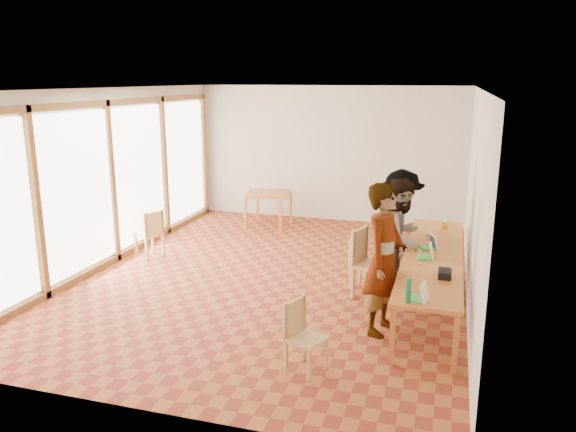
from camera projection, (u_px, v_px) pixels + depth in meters
The scene contains 25 objects.
ground at pixel (275, 276), 9.19m from camera, with size 8.00×8.00×0.00m, color #984F24.
wall_back at pixel (329, 154), 12.56m from camera, with size 6.00×0.10×3.00m, color beige.
wall_front at pixel (139, 265), 5.11m from camera, with size 6.00×0.10×3.00m, color beige.
wall_right at pixel (474, 197), 8.01m from camera, with size 0.10×8.00×3.00m, color beige.
window_wall at pixel (111, 177), 9.65m from camera, with size 0.10×8.00×3.00m, color white.
ceiling at pixel (274, 87), 8.47m from camera, with size 6.00×8.00×0.04m, color white.
communal_table at pixel (433, 257), 7.90m from camera, with size 0.80×4.00×0.75m.
side_table at pixel (269, 196), 12.14m from camera, with size 0.90×0.90×0.75m.
chair_near at pixel (300, 328), 6.17m from camera, with size 0.49×0.49×0.42m.
chair_mid at pixel (365, 255), 8.24m from camera, with size 0.60×0.60×0.54m.
chair_far at pixel (360, 256), 8.63m from camera, with size 0.46×0.46×0.42m.
chair_empty at pixel (390, 243), 8.96m from camera, with size 0.49×0.49×0.52m.
chair_spare at pixel (152, 229), 10.03m from camera, with size 0.55×0.55×0.46m.
person_near at pixel (384, 259), 6.98m from camera, with size 0.70×0.46×1.93m, color gray.
person_mid at pixel (401, 238), 8.22m from camera, with size 0.86×0.67×1.77m, color gray.
person_far at pixel (400, 228), 8.64m from camera, with size 1.17×0.67×1.81m, color gray.
laptop_near at pixel (420, 296), 6.23m from camera, with size 0.24×0.27×0.20m.
laptop_mid at pixel (428, 254), 7.69m from camera, with size 0.22×0.26×0.21m.
laptop_far at pixel (430, 244), 8.14m from camera, with size 0.30×0.31×0.21m.
yellow_mug at pixel (444, 226), 9.21m from camera, with size 0.11×0.11×0.09m, color gold.
green_bottle at pixel (408, 290), 6.16m from camera, with size 0.07×0.07×0.28m, color #1B643B.
clear_glass at pixel (428, 236), 8.61m from camera, with size 0.07×0.07×0.09m, color silver.
condiment_cup at pixel (446, 222), 9.54m from camera, with size 0.08×0.08×0.06m, color white.
pink_phone at pixel (420, 264), 7.45m from camera, with size 0.05×0.10×0.01m, color #EF3B92.
black_pouch at pixel (445, 274), 6.96m from camera, with size 0.16×0.26×0.09m, color black.
Camera 1 is at (2.68, -8.27, 3.16)m, focal length 35.00 mm.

